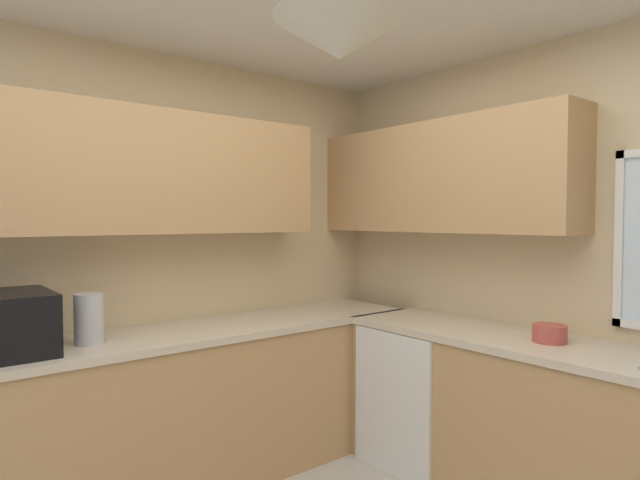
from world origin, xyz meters
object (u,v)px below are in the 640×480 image
object	(u,v)px
microwave	(9,323)
bowl	(550,333)
dishwasher	(423,394)
kettle	(89,319)

from	to	relation	value
microwave	bowl	distance (m)	2.65
dishwasher	bowl	world-z (taller)	bowl
kettle	bowl	distance (m)	2.35
kettle	dishwasher	bearing A→B (deg)	70.65
microwave	bowl	world-z (taller)	microwave
bowl	dishwasher	bearing A→B (deg)	-177.87
dishwasher	microwave	bearing A→B (deg)	-106.88
microwave	kettle	distance (m)	0.35
microwave	bowl	size ratio (longest dim) A/B	2.84
dishwasher	microwave	world-z (taller)	microwave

